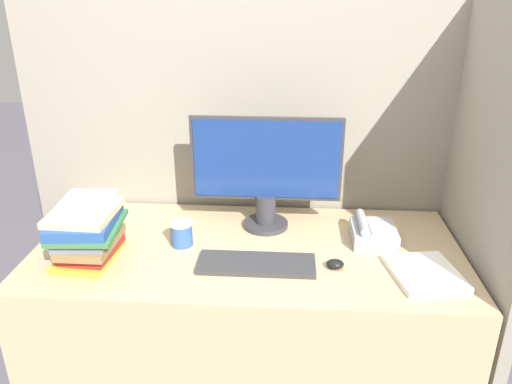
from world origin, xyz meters
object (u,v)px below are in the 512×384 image
desk_telephone (372,233)px  coffee_cup (181,234)px  book_stack (87,230)px  monitor (266,173)px  mouse (335,264)px  keyboard (256,264)px

desk_telephone → coffee_cup: bearing=-174.0°
coffee_cup → book_stack: book_stack is taller
monitor → desk_telephone: bearing=-13.9°
book_stack → desk_telephone: size_ratio=1.55×
coffee_cup → mouse: bearing=-13.0°
coffee_cup → book_stack: 0.35m
coffee_cup → book_stack: size_ratio=0.32×
keyboard → mouse: mouse is taller
monitor → coffee_cup: bearing=-149.9°
mouse → keyboard: bearing=-178.6°
desk_telephone → monitor: bearing=166.1°
mouse → book_stack: 0.91m
keyboard → desk_telephone: 0.50m
mouse → desk_telephone: bearing=52.9°
book_stack → desk_telephone: book_stack is taller
desk_telephone → keyboard: bearing=-153.6°
keyboard → coffee_cup: bearing=154.9°
monitor → keyboard: (-0.02, -0.33, -0.23)m
book_stack → keyboard: bearing=-0.5°
monitor → book_stack: monitor is taller
keyboard → desk_telephone: bearing=26.4°
mouse → book_stack: (-0.90, -0.00, 0.11)m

